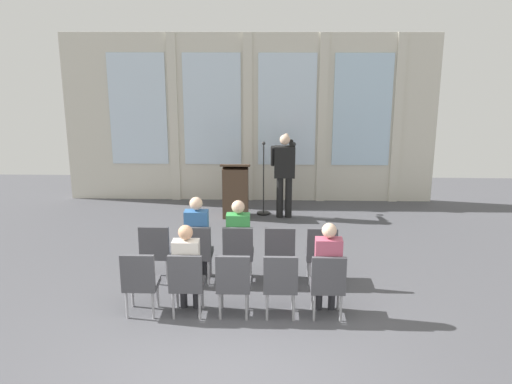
% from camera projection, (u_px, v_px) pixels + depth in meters
% --- Properties ---
extents(ground_plane, '(18.02, 18.02, 0.00)m').
position_uv_depth(ground_plane, '(226.00, 371.00, 6.89)').
color(ground_plane, '#4C4C51').
extents(rear_partition, '(8.20, 0.14, 3.71)m').
position_uv_depth(rear_partition, '(252.00, 118.00, 13.01)').
color(rear_partition, beige).
rests_on(rear_partition, ground).
extents(speaker, '(0.52, 0.69, 1.74)m').
position_uv_depth(speaker, '(284.00, 170.00, 12.05)').
color(speaker, black).
rests_on(speaker, ground).
extents(mic_stand, '(0.28, 0.28, 1.55)m').
position_uv_depth(mic_stand, '(263.00, 199.00, 12.43)').
color(mic_stand, black).
rests_on(mic_stand, ground).
extents(lectern, '(0.60, 0.48, 1.16)m').
position_uv_depth(lectern, '(236.00, 191.00, 12.21)').
color(lectern, '#4C3828').
rests_on(lectern, ground).
extents(chair_r0_c0, '(0.46, 0.44, 0.94)m').
position_uv_depth(chair_r0_c0, '(156.00, 249.00, 9.13)').
color(chair_r0_c0, '#99999E').
rests_on(chair_r0_c0, ground).
extents(chair_r0_c1, '(0.46, 0.44, 0.94)m').
position_uv_depth(chair_r0_c1, '(197.00, 250.00, 9.11)').
color(chair_r0_c1, '#99999E').
rests_on(chair_r0_c1, ground).
extents(audience_r0_c1, '(0.36, 0.39, 1.37)m').
position_uv_depth(audience_r0_c1, '(197.00, 234.00, 9.12)').
color(audience_r0_c1, '#2D2D33').
rests_on(audience_r0_c1, ground).
extents(chair_r0_c2, '(0.46, 0.44, 0.94)m').
position_uv_depth(chair_r0_c2, '(238.00, 250.00, 9.09)').
color(chair_r0_c2, '#99999E').
rests_on(chair_r0_c2, ground).
extents(audience_r0_c2, '(0.36, 0.39, 1.32)m').
position_uv_depth(audience_r0_c2, '(238.00, 236.00, 9.11)').
color(audience_r0_c2, '#2D2D33').
rests_on(audience_r0_c2, ground).
extents(chair_r0_c3, '(0.46, 0.44, 0.94)m').
position_uv_depth(chair_r0_c3, '(280.00, 251.00, 9.07)').
color(chair_r0_c3, '#99999E').
rests_on(chair_r0_c3, ground).
extents(chair_r0_c4, '(0.46, 0.44, 0.94)m').
position_uv_depth(chair_r0_c4, '(321.00, 251.00, 9.05)').
color(chair_r0_c4, '#99999E').
rests_on(chair_r0_c4, ground).
extents(chair_r1_c0, '(0.46, 0.44, 0.94)m').
position_uv_depth(chair_r1_c0, '(140.00, 280.00, 8.05)').
color(chair_r1_c0, '#99999E').
rests_on(chair_r1_c0, ground).
extents(chair_r1_c1, '(0.46, 0.44, 0.94)m').
position_uv_depth(chair_r1_c1, '(187.00, 280.00, 8.03)').
color(chair_r1_c1, '#99999E').
rests_on(chair_r1_c1, ground).
extents(audience_r1_c1, '(0.36, 0.39, 1.31)m').
position_uv_depth(audience_r1_c1, '(187.00, 265.00, 8.06)').
color(audience_r1_c1, '#2D2D33').
rests_on(audience_r1_c1, ground).
extents(chair_r1_c2, '(0.46, 0.44, 0.94)m').
position_uv_depth(chair_r1_c2, '(233.00, 281.00, 8.01)').
color(chair_r1_c2, '#99999E').
rests_on(chair_r1_c2, ground).
extents(chair_r1_c3, '(0.46, 0.44, 0.94)m').
position_uv_depth(chair_r1_c3, '(280.00, 281.00, 8.00)').
color(chair_r1_c3, '#99999E').
rests_on(chair_r1_c3, ground).
extents(chair_r1_c4, '(0.46, 0.44, 0.94)m').
position_uv_depth(chair_r1_c4, '(328.00, 282.00, 7.98)').
color(chair_r1_c4, '#99999E').
rests_on(chair_r1_c4, ground).
extents(audience_r1_c4, '(0.36, 0.39, 1.36)m').
position_uv_depth(audience_r1_c4, '(328.00, 265.00, 7.99)').
color(audience_r1_c4, '#2D2D33').
rests_on(audience_r1_c4, ground).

